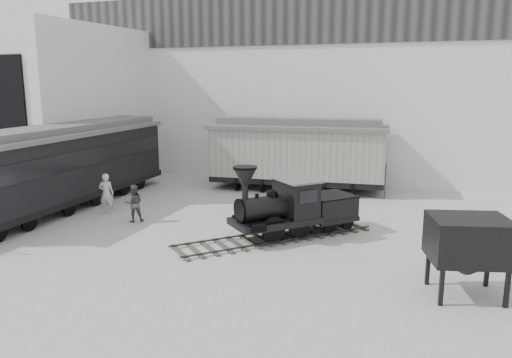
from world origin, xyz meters
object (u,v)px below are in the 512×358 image
at_px(passenger_coach, 69,165).
at_px(visitor_b, 134,203).
at_px(locomotive, 290,210).
at_px(boxcar, 297,153).
at_px(visitor_a, 106,193).
at_px(coal_hopper, 468,245).

distance_m(passenger_coach, visitor_b, 4.73).
xyz_separation_m(locomotive, passenger_coach, (-11.27, 1.00, 0.97)).
height_order(locomotive, visitor_b, locomotive).
bearing_deg(boxcar, locomotive, -82.57).
xyz_separation_m(boxcar, visitor_a, (-6.89, -7.76, -1.15)).
relative_size(visitor_a, visitor_b, 1.15).
bearing_deg(coal_hopper, visitor_b, 150.64).
height_order(passenger_coach, coal_hopper, passenger_coach).
distance_m(locomotive, visitor_b, 6.89).
bearing_deg(visitor_a, coal_hopper, 146.62).
bearing_deg(visitor_a, boxcar, -149.87).
xyz_separation_m(visitor_b, coal_hopper, (13.07, -3.29, 0.68)).
height_order(visitor_b, coal_hopper, coal_hopper).
bearing_deg(boxcar, visitor_a, -137.45).
height_order(passenger_coach, visitor_b, passenger_coach).
distance_m(passenger_coach, visitor_a, 2.71).
distance_m(boxcar, visitor_b, 9.93).
xyz_separation_m(boxcar, coal_hopper, (8.14, -11.82, -0.59)).
bearing_deg(visitor_a, visitor_b, 140.45).
bearing_deg(visitor_a, passenger_coach, -29.77).
relative_size(visitor_b, coal_hopper, 0.66).
xyz_separation_m(boxcar, visitor_b, (-4.93, -8.53, -1.27)).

